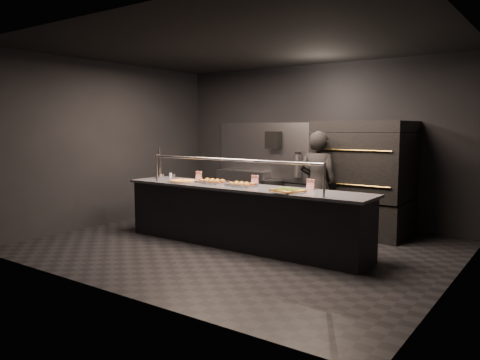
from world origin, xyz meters
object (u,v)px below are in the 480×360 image
(towel_dispenser, at_px, (274,140))
(slider_tray_a, at_px, (212,182))
(fire_extinguisher, at_px, (297,165))
(beer_tap, at_px, (159,169))
(worker, at_px, (317,185))
(round_pizza, at_px, (183,181))
(trash_bin, at_px, (271,199))
(service_counter, at_px, (242,216))
(pizza_oven, at_px, (364,177))
(square_pizza, at_px, (288,191))
(slider_tray_b, at_px, (242,185))
(prep_shelf, at_px, (243,191))

(towel_dispenser, xyz_separation_m, slider_tray_a, (0.30, -2.36, -0.60))
(fire_extinguisher, distance_m, beer_tap, 2.76)
(towel_dispenser, bearing_deg, worker, -37.97)
(fire_extinguisher, distance_m, round_pizza, 2.63)
(round_pizza, relative_size, trash_bin, 0.63)
(service_counter, height_order, worker, worker)
(pizza_oven, relative_size, square_pizza, 3.83)
(slider_tray_a, xyz_separation_m, slider_tray_b, (0.60, -0.03, -0.00))
(service_counter, bearing_deg, square_pizza, -9.60)
(square_pizza, bearing_deg, prep_shelf, 135.15)
(slider_tray_b, xyz_separation_m, worker, (0.71, 1.14, -0.07))
(fire_extinguisher, bearing_deg, prep_shelf, -176.34)
(fire_extinguisher, xyz_separation_m, slider_tray_a, (-0.25, -2.37, -0.11))
(slider_tray_b, relative_size, square_pizza, 0.97)
(prep_shelf, relative_size, square_pizza, 2.40)
(round_pizza, bearing_deg, fire_extinguisher, 73.40)
(service_counter, bearing_deg, pizza_oven, 57.73)
(towel_dispenser, xyz_separation_m, slider_tray_b, (0.90, -2.39, -0.60))
(square_pizza, xyz_separation_m, trash_bin, (-1.72, 2.37, -0.56))
(prep_shelf, relative_size, trash_bin, 1.59)
(trash_bin, bearing_deg, fire_extinguisher, 20.37)
(trash_bin, distance_m, worker, 1.95)
(prep_shelf, bearing_deg, trash_bin, -7.45)
(square_pizza, bearing_deg, pizza_oven, 81.21)
(round_pizza, relative_size, slider_tray_b, 0.98)
(towel_dispenser, height_order, slider_tray_b, towel_dispenser)
(prep_shelf, bearing_deg, beer_tap, -94.86)
(service_counter, distance_m, fire_extinguisher, 2.50)
(fire_extinguisher, relative_size, slider_tray_b, 1.04)
(worker, bearing_deg, towel_dispenser, -42.26)
(service_counter, distance_m, square_pizza, 1.01)
(prep_shelf, xyz_separation_m, trash_bin, (0.77, -0.10, -0.07))
(beer_tap, bearing_deg, worker, 23.46)
(round_pizza, bearing_deg, towel_dispenser, 85.44)
(square_pizza, height_order, worker, worker)
(pizza_oven, height_order, slider_tray_b, pizza_oven)
(trash_bin, height_order, worker, worker)
(pizza_oven, relative_size, trash_bin, 2.53)
(slider_tray_a, distance_m, slider_tray_b, 0.60)
(fire_extinguisher, relative_size, round_pizza, 1.06)
(worker, bearing_deg, fire_extinguisher, -54.39)
(fire_extinguisher, bearing_deg, pizza_oven, -17.89)
(service_counter, relative_size, prep_shelf, 3.42)
(slider_tray_a, relative_size, worker, 0.30)
(service_counter, height_order, slider_tray_a, service_counter)
(prep_shelf, bearing_deg, worker, -27.17)
(round_pizza, xyz_separation_m, trash_bin, (0.27, 2.33, -0.56))
(round_pizza, xyz_separation_m, slider_tray_a, (0.50, 0.14, 0.01))
(beer_tap, bearing_deg, trash_bin, 66.17)
(fire_extinguisher, height_order, round_pizza, fire_extinguisher)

